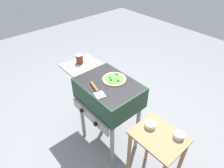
{
  "coord_description": "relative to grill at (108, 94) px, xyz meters",
  "views": [
    {
      "loc": [
        1.21,
        -1.02,
        2.09
      ],
      "look_at": [
        0.05,
        0.0,
        0.92
      ],
      "focal_mm": 32.04,
      "sensor_mm": 36.0,
      "label": 1
    }
  ],
  "objects": [
    {
      "name": "ground_plane",
      "position": [
        0.01,
        0.0,
        -0.76
      ],
      "size": [
        8.0,
        8.0,
        0.0
      ],
      "primitive_type": "plane",
      "color": "gray"
    },
    {
      "name": "grill",
      "position": [
        0.0,
        0.0,
        0.0
      ],
      "size": [
        0.96,
        0.53,
        0.9
      ],
      "color": "#193823",
      "rests_on": "ground_plane"
    },
    {
      "name": "pizza_veggie",
      "position": [
        0.0,
        0.09,
        0.15
      ],
      "size": [
        0.24,
        0.24,
        0.03
      ],
      "color": "#E0C17F",
      "rests_on": "grill"
    },
    {
      "name": "sauce_jar",
      "position": [
        -0.5,
        0.01,
        0.2
      ],
      "size": [
        0.08,
        0.08,
        0.11
      ],
      "color": "maroon",
      "rests_on": "grill"
    },
    {
      "name": "spatula",
      "position": [
        0.02,
        -0.16,
        0.15
      ],
      "size": [
        0.27,
        0.12,
        0.02
      ],
      "color": "#B7BABF",
      "rests_on": "grill"
    },
    {
      "name": "prep_table",
      "position": [
        0.67,
        0.0,
        -0.24
      ],
      "size": [
        0.44,
        0.36,
        0.71
      ],
      "color": "olive",
      "rests_on": "ground_plane"
    },
    {
      "name": "topping_bowl_near",
      "position": [
        0.79,
        0.12,
        -0.02
      ],
      "size": [
        0.09,
        0.09,
        0.04
      ],
      "color": "silver",
      "rests_on": "prep_table"
    },
    {
      "name": "topping_bowl_far",
      "position": [
        0.55,
        0.02,
        -0.02
      ],
      "size": [
        0.1,
        0.1,
        0.04
      ],
      "color": "silver",
      "rests_on": "prep_table"
    }
  ]
}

